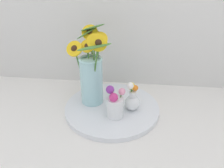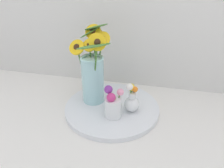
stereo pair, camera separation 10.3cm
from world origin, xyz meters
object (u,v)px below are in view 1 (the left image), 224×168
at_px(serving_tray, 112,108).
at_px(vase_bulb_right, 132,99).
at_px(vase_small_center, 115,104).
at_px(mason_jar_sunflowers, 91,72).

distance_m(serving_tray, vase_bulb_right, 0.12).
distance_m(serving_tray, vase_small_center, 0.11).
height_order(mason_jar_sunflowers, vase_bulb_right, mason_jar_sunflowers).
relative_size(serving_tray, mason_jar_sunflowers, 1.21).
bearing_deg(vase_small_center, vase_bulb_right, 39.51).
distance_m(mason_jar_sunflowers, vase_small_center, 0.20).
bearing_deg(vase_bulb_right, serving_tray, 172.26).
xyz_separation_m(vase_small_center, vase_bulb_right, (0.08, 0.06, -0.01)).
height_order(serving_tray, mason_jar_sunflowers, mason_jar_sunflowers).
xyz_separation_m(serving_tray, vase_bulb_right, (0.10, -0.01, 0.07)).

